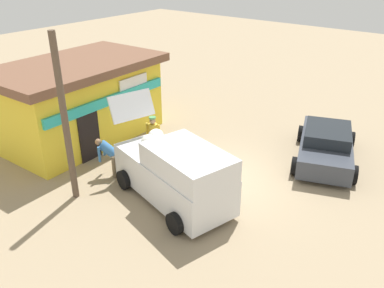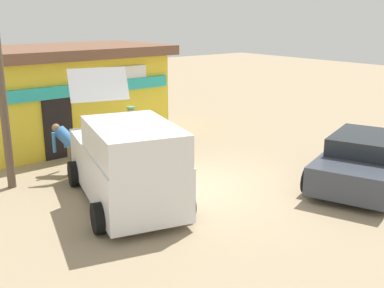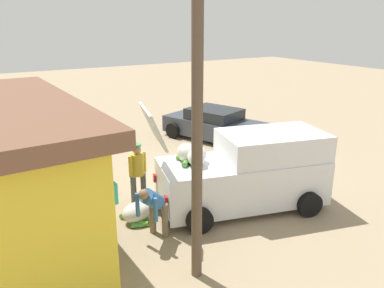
% 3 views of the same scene
% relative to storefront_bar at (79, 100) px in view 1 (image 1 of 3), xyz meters
% --- Properties ---
extents(ground_plane, '(60.00, 60.00, 0.00)m').
position_rel_storefront_bar_xyz_m(ground_plane, '(1.11, -6.20, -1.63)').
color(ground_plane, '#9E896B').
extents(storefront_bar, '(6.77, 4.23, 3.19)m').
position_rel_storefront_bar_xyz_m(storefront_bar, '(0.00, 0.00, 0.00)').
color(storefront_bar, yellow).
rests_on(storefront_bar, ground_plane).
extents(delivery_van, '(2.92, 4.90, 2.84)m').
position_rel_storefront_bar_xyz_m(delivery_van, '(-1.18, -6.01, -0.64)').
color(delivery_van, silver).
rests_on(delivery_van, ground_plane).
extents(parked_sedan, '(4.54, 3.21, 1.29)m').
position_rel_storefront_bar_xyz_m(parked_sedan, '(4.26, -8.63, -1.02)').
color(parked_sedan, '#383D47').
rests_on(parked_sedan, ground_plane).
extents(vendor_standing, '(0.42, 0.55, 1.69)m').
position_rel_storefront_bar_xyz_m(vendor_standing, '(0.41, -3.60, -0.66)').
color(vendor_standing, '#4C4C51').
rests_on(vendor_standing, ground_plane).
extents(customer_bending, '(0.70, 0.75, 1.35)m').
position_rel_storefront_bar_xyz_m(customer_bending, '(-1.37, -3.20, -0.80)').
color(customer_bending, '#726047').
rests_on(customer_bending, ground_plane).
extents(unloaded_banana_pile, '(0.89, 0.86, 0.48)m').
position_rel_storefront_bar_xyz_m(unloaded_banana_pile, '(-0.45, -3.16, -1.41)').
color(unloaded_banana_pile, silver).
rests_on(unloaded_banana_pile, ground_plane).
extents(paint_bucket, '(0.26, 0.26, 0.30)m').
position_rel_storefront_bar_xyz_m(paint_bucket, '(1.62, -2.99, -1.48)').
color(paint_bucket, silver).
rests_on(paint_bucket, ground_plane).
extents(utility_pole, '(0.20, 0.20, 5.18)m').
position_rel_storefront_bar_xyz_m(utility_pole, '(-2.97, -3.35, 0.96)').
color(utility_pole, brown).
rests_on(utility_pole, ground_plane).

